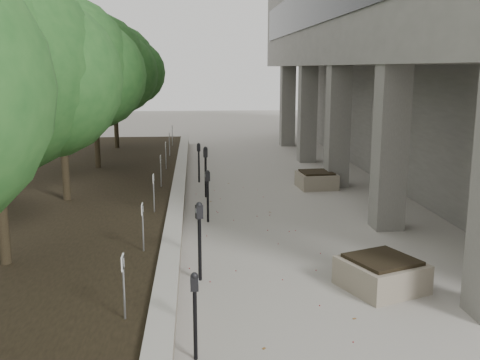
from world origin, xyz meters
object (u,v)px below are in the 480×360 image
planter_front (382,273)px  parking_meter_3 (208,196)px  parking_meter_4 (206,172)px  parking_meter_5 (199,163)px  crabapple_tree_3 (61,99)px  crabapple_tree_4 (94,91)px  crabapple_tree_5 (114,86)px  parking_meter_1 (195,316)px  parking_meter_2 (200,241)px  planter_back (317,180)px

planter_front → parking_meter_3: bearing=122.7°
parking_meter_3 → parking_meter_4: size_ratio=0.87×
parking_meter_3 → parking_meter_5: bearing=82.4°
crabapple_tree_3 → crabapple_tree_4: size_ratio=1.00×
crabapple_tree_5 → parking_meter_4: size_ratio=3.45×
parking_meter_5 → planter_front: bearing=-77.4°
crabapple_tree_4 → parking_meter_3: bearing=-58.2°
parking_meter_3 → planter_front: 5.57m
parking_meter_1 → parking_meter_3: 6.89m
crabapple_tree_3 → parking_meter_2: crabapple_tree_3 is taller
parking_meter_3 → planter_back: (3.70, 3.88, -0.40)m
crabapple_tree_3 → planter_back: bearing=20.3°
parking_meter_3 → parking_meter_5: size_ratio=0.99×
crabapple_tree_4 → crabapple_tree_5: same height
parking_meter_2 → parking_meter_3: (0.25, 3.99, -0.07)m
parking_meter_4 → planter_back: (3.69, 1.05, -0.51)m
crabapple_tree_4 → crabapple_tree_5: 5.00m
crabapple_tree_5 → parking_meter_2: 15.69m
parking_meter_4 → planter_front: (3.00, -7.50, -0.49)m
parking_meter_2 → parking_meter_3: bearing=66.7°
planter_front → parking_meter_4: bearing=111.8°
crabapple_tree_3 → parking_meter_3: crabapple_tree_3 is taller
planter_back → crabapple_tree_5: bearing=136.0°
crabapple_tree_3 → crabapple_tree_4: 5.00m
parking_meter_1 → parking_meter_2: bearing=91.0°
parking_meter_3 → planter_front: (3.00, -4.67, -0.39)m
parking_meter_3 → crabapple_tree_4: bearing=112.1°
parking_meter_1 → parking_meter_4: 9.72m
parking_meter_2 → parking_meter_5: bearing=69.8°
crabapple_tree_3 → planter_front: (6.79, -5.78, -2.83)m
crabapple_tree_3 → parking_meter_4: 4.77m
crabapple_tree_4 → parking_meter_1: size_ratio=4.32×
parking_meter_3 → parking_meter_4: bearing=80.2°
parking_meter_1 → planter_back: 11.49m
crabapple_tree_4 → crabapple_tree_5: (0.00, 5.00, 0.00)m
crabapple_tree_4 → parking_meter_1: (3.45, -12.99, -2.49)m
parking_meter_2 → planter_back: size_ratio=1.27×
parking_meter_2 → planter_front: size_ratio=1.20×
planter_back → crabapple_tree_4: bearing=163.4°
parking_meter_5 → parking_meter_4: bearing=-90.7°
crabapple_tree_4 → planter_front: size_ratio=4.32×
crabapple_tree_5 → crabapple_tree_3: bearing=-90.0°
parking_meter_2 → parking_meter_3: parking_meter_2 is taller
parking_meter_5 → planter_front: size_ratio=1.10×
crabapple_tree_3 → parking_meter_1: bearing=-66.7°
crabapple_tree_4 → crabapple_tree_3: bearing=-90.0°
parking_meter_5 → planter_back: size_ratio=1.16×
crabapple_tree_3 → planter_front: 9.36m
parking_meter_4 → parking_meter_5: bearing=95.9°
parking_meter_2 → parking_meter_1: bearing=-111.6°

